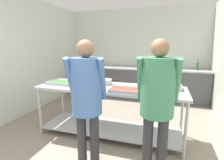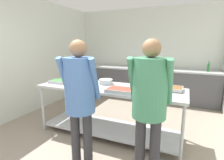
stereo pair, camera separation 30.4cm
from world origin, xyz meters
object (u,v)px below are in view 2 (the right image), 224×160
object	(u,v)px
serving_tray_roast	(122,90)
water_bottle	(208,67)
sauce_pan	(106,81)
serving_tray_greens	(171,89)
broccoli_bowl	(151,85)
serving_tray_vegetables	(63,82)
plate_stack	(79,85)
guest_serving_left	(80,92)
guest_serving_right	(150,95)

from	to	relation	value
serving_tray_roast	water_bottle	bearing A→B (deg)	62.09
serving_tray_roast	sauce_pan	bearing A→B (deg)	138.66
sauce_pan	water_bottle	xyz separation A→B (m)	(1.84, 2.20, 0.10)
serving_tray_roast	serving_tray_greens	world-z (taller)	same
broccoli_bowl	water_bottle	distance (m)	2.38
serving_tray_roast	serving_tray_greens	size ratio (longest dim) A/B	1.24
serving_tray_vegetables	water_bottle	bearing A→B (deg)	43.39
plate_stack	serving_tray_greens	world-z (taller)	plate_stack
guest_serving_left	guest_serving_right	bearing A→B (deg)	11.93
serving_tray_vegetables	guest_serving_left	distance (m)	1.19
broccoli_bowl	serving_tray_greens	size ratio (longest dim) A/B	0.52
plate_stack	water_bottle	distance (m)	3.36
serving_tray_greens	guest_serving_left	xyz separation A→B (m)	(-1.00, -1.04, 0.11)
sauce_pan	guest_serving_left	xyz separation A→B (m)	(0.13, -1.04, 0.09)
serving_tray_roast	guest_serving_right	bearing A→B (deg)	-42.07
plate_stack	guest_serving_left	world-z (taller)	guest_serving_left
serving_tray_vegetables	broccoli_bowl	size ratio (longest dim) A/B	2.64
guest_serving_right	water_bottle	size ratio (longest dim) A/B	6.09
guest_serving_left	serving_tray_greens	bearing A→B (deg)	46.28
guest_serving_right	plate_stack	bearing A→B (deg)	158.40
serving_tray_vegetables	plate_stack	world-z (taller)	plate_stack
sauce_pan	serving_tray_greens	world-z (taller)	sauce_pan
guest_serving_right	broccoli_bowl	bearing A→B (deg)	99.41
plate_stack	guest_serving_left	size ratio (longest dim) A/B	0.15
guest_serving_right	guest_serving_left	bearing A→B (deg)	-168.07
broccoli_bowl	serving_tray_greens	world-z (taller)	broccoli_bowl
serving_tray_greens	serving_tray_roast	bearing A→B (deg)	-148.58
serving_tray_vegetables	water_bottle	xyz separation A→B (m)	(2.60, 2.45, 0.13)
broccoli_bowl	guest_serving_right	distance (m)	0.93
plate_stack	broccoli_bowl	distance (m)	1.23
plate_stack	serving_tray_roast	xyz separation A→B (m)	(0.81, -0.06, -0.00)
plate_stack	sauce_pan	xyz separation A→B (m)	(0.35, 0.34, 0.02)
sauce_pan	guest_serving_left	size ratio (longest dim) A/B	0.24
sauce_pan	serving_tray_greens	xyz separation A→B (m)	(1.13, 0.01, -0.02)
serving_tray_greens	guest_serving_left	distance (m)	1.45
serving_tray_roast	guest_serving_right	size ratio (longest dim) A/B	0.27
guest_serving_left	serving_tray_vegetables	bearing A→B (deg)	138.46
serving_tray_vegetables	broccoli_bowl	xyz separation A→B (m)	(1.57, 0.30, 0.01)
plate_stack	serving_tray_roast	size ratio (longest dim) A/B	0.53
serving_tray_roast	guest_serving_right	distance (m)	0.69
serving_tray_roast	water_bottle	distance (m)	2.95
sauce_pan	serving_tray_greens	distance (m)	1.13
sauce_pan	water_bottle	size ratio (longest dim) A/B	1.44
serving_tray_roast	serving_tray_vegetables	bearing A→B (deg)	172.89
sauce_pan	water_bottle	bearing A→B (deg)	50.19
sauce_pan	guest_serving_right	xyz separation A→B (m)	(0.96, -0.86, 0.09)
serving_tray_vegetables	guest_serving_left	world-z (taller)	guest_serving_left
serving_tray_vegetables	plate_stack	xyz separation A→B (m)	(0.41, -0.09, 0.00)
sauce_pan	water_bottle	distance (m)	2.87
sauce_pan	guest_serving_right	size ratio (longest dim) A/B	0.24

